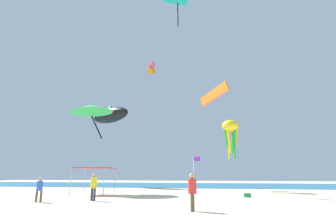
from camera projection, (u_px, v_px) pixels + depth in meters
name	position (u px, v px, depth m)	size (l,w,h in m)	color
ground	(165.00, 204.00, 17.33)	(110.00, 110.00, 0.10)	beige
ocean_strip	(195.00, 185.00, 44.01)	(110.00, 20.36, 0.03)	#1E6B93
canopy_tent	(95.00, 169.00, 24.63)	(3.19, 2.76, 2.42)	#B2B2B7
person_near_tent	(192.00, 189.00, 13.75)	(0.45, 0.51, 1.90)	brown
person_leftmost	(40.00, 187.00, 17.97)	(0.43, 0.39, 1.64)	brown
person_central	(94.00, 185.00, 18.84)	(0.45, 0.45, 1.90)	#33384C
banner_flag	(195.00, 172.00, 21.86)	(0.61, 0.06, 3.26)	silver
cooler_box	(247.00, 195.00, 21.64)	(0.57, 0.37, 0.35)	#1E8C4C
kite_delta_green	(92.00, 109.00, 28.39)	(5.24, 5.20, 3.60)	green
kite_parafoil_orange	(214.00, 94.00, 26.12)	(2.89, 2.30, 2.11)	orange
kite_octopus_yellow	(230.00, 128.00, 30.58)	(2.16, 2.16, 4.51)	yellow
kite_inflatable_black	(110.00, 115.00, 41.05)	(8.13, 6.21, 2.94)	black
kite_box_pink	(151.00, 68.00, 41.94)	(1.16, 1.23, 1.98)	pink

